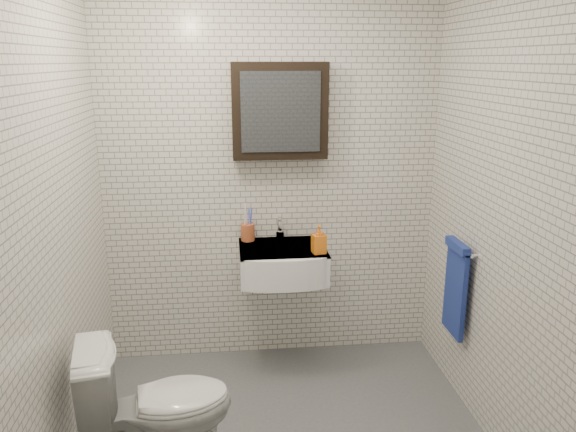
{
  "coord_description": "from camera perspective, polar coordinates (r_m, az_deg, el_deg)",
  "views": [
    {
      "loc": [
        -0.28,
        -2.62,
        2.01
      ],
      "look_at": [
        0.05,
        0.45,
        1.15
      ],
      "focal_mm": 35.0,
      "sensor_mm": 36.0,
      "label": 1
    }
  ],
  "objects": [
    {
      "name": "faucet",
      "position": [
        3.73,
        -0.81,
        -1.44
      ],
      "size": [
        0.06,
        0.2,
        0.15
      ],
      "color": "silver",
      "rests_on": "washbasin"
    },
    {
      "name": "towel_rail",
      "position": [
        3.5,
        16.68,
        -6.67
      ],
      "size": [
        0.09,
        0.3,
        0.58
      ],
      "color": "silver",
      "rests_on": "room_shell"
    },
    {
      "name": "soap_bottle",
      "position": [
        3.48,
        3.16,
        -2.38
      ],
      "size": [
        0.09,
        0.09,
        0.18
      ],
      "primitive_type": "imported",
      "rotation": [
        0.0,
        0.0,
        0.16
      ],
      "color": "orange",
      "rests_on": "washbasin"
    },
    {
      "name": "toilet",
      "position": [
        2.98,
        -13.09,
        -18.36
      ],
      "size": [
        0.78,
        0.53,
        0.73
      ],
      "primitive_type": "imported",
      "rotation": [
        0.0,
        0.0,
        1.75
      ],
      "color": "silver",
      "rests_on": "ground"
    },
    {
      "name": "mirror_cabinet",
      "position": [
        3.58,
        -0.85,
        10.61
      ],
      "size": [
        0.6,
        0.15,
        0.6
      ],
      "color": "black",
      "rests_on": "room_shell"
    },
    {
      "name": "washbasin",
      "position": [
        3.6,
        -0.51,
        -4.81
      ],
      "size": [
        0.55,
        0.5,
        0.2
      ],
      "color": "white",
      "rests_on": "room_shell"
    },
    {
      "name": "room_shell",
      "position": [
        2.69,
        -0.07,
        3.95
      ],
      "size": [
        2.22,
        2.02,
        2.51
      ],
      "color": "silver",
      "rests_on": "ground"
    },
    {
      "name": "toothbrush_cup",
      "position": [
        3.73,
        -4.11,
        -1.56
      ],
      "size": [
        0.1,
        0.1,
        0.25
      ],
      "rotation": [
        0.0,
        0.0,
        0.11
      ],
      "color": "#A34B28",
      "rests_on": "washbasin"
    }
  ]
}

